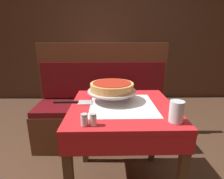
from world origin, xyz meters
TOP-DOWN VIEW (x-y plane):
  - dining_table_front at (0.00, 0.00)m, footprint 0.73×0.73m
  - dining_table_rear at (-0.25, 1.75)m, footprint 0.79×0.79m
  - booth_bench at (-0.16, 0.70)m, footprint 1.48×0.49m
  - back_wall_panel at (0.00, 2.28)m, footprint 6.00×0.04m
  - pizza_pan_stand at (-0.07, 0.10)m, footprint 0.36×0.36m
  - deep_dish_pizza at (-0.07, 0.10)m, footprint 0.32×0.32m
  - pizza_server at (-0.34, 0.05)m, footprint 0.28×0.09m
  - water_glass_near at (0.28, -0.27)m, footprint 0.08×0.08m
  - salt_shaker at (-0.23, -0.30)m, footprint 0.04×0.04m
  - pepper_shaker at (-0.18, -0.30)m, footprint 0.04×0.04m
  - napkin_holder at (-0.01, 0.32)m, footprint 0.10×0.05m
  - condiment_caddy at (-0.15, 1.65)m, footprint 0.13×0.13m

SIDE VIEW (x-z plane):
  - booth_bench at x=-0.16m, z-range -0.23..0.90m
  - dining_table_front at x=0.00m, z-range 0.26..0.99m
  - dining_table_rear at x=-0.25m, z-range 0.27..1.00m
  - pizza_server at x=-0.34m, z-range 0.72..0.73m
  - salt_shaker at x=-0.23m, z-range 0.72..0.79m
  - pepper_shaker at x=-0.18m, z-range 0.72..0.79m
  - condiment_caddy at x=-0.15m, z-range 0.69..0.84m
  - napkin_holder at x=-0.01m, z-range 0.72..0.81m
  - water_glass_near at x=0.28m, z-range 0.72..0.85m
  - pizza_pan_stand at x=-0.07m, z-range 0.75..0.83m
  - deep_dish_pizza at x=-0.07m, z-range 0.80..0.86m
  - back_wall_panel at x=0.00m, z-range 0.00..2.40m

